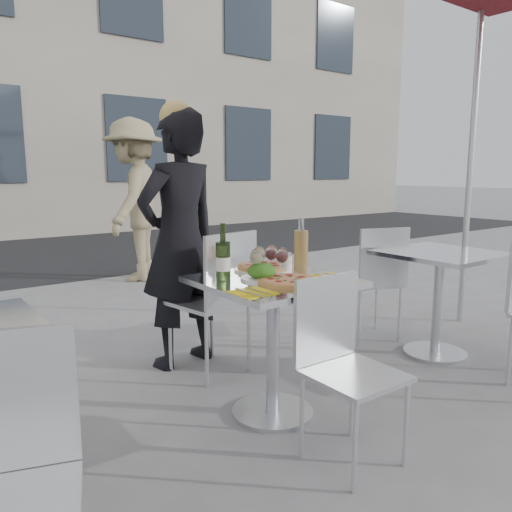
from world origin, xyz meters
TOP-DOWN VIEW (x-y plane):
  - ground at (0.00, 0.00)m, footprint 80.00×80.00m
  - street_asphalt at (0.00, 6.50)m, footprint 24.00×5.00m
  - main_table at (0.00, 0.00)m, footprint 0.72×0.72m
  - side_table_right at (1.50, 0.00)m, footprint 0.72×0.72m
  - chair_far at (0.06, 0.62)m, footprint 0.49×0.50m
  - chair_near at (0.00, -0.49)m, footprint 0.38×0.40m
  - side_chair_lnear at (-1.40, -0.58)m, footprint 0.50×0.51m
  - side_chair_rfar at (1.38, 0.46)m, footprint 0.52×0.53m
  - woman_diner at (-0.03, 0.95)m, footprint 0.68×0.50m
  - pedestrian_b at (0.84, 3.70)m, footprint 1.35×1.41m
  - pizza_near at (0.00, -0.12)m, footprint 0.31×0.31m
  - pizza_far at (0.09, 0.21)m, footprint 0.32×0.32m
  - salad_plate at (-0.06, 0.02)m, footprint 0.22×0.22m
  - wine_bottle at (-0.24, 0.11)m, footprint 0.07×0.07m
  - carafe at (0.30, 0.12)m, footprint 0.08×0.08m
  - sugar_shaker at (0.17, 0.10)m, footprint 0.06×0.06m
  - wineglass_white_a at (-0.07, 0.05)m, footprint 0.07×0.07m
  - wineglass_white_b at (-0.01, 0.12)m, footprint 0.07×0.07m
  - wineglass_red_a at (0.07, 0.02)m, footprint 0.07×0.07m
  - wineglass_red_b at (0.08, 0.12)m, footprint 0.07×0.07m
  - napkin_left at (-0.27, -0.18)m, footprint 0.18×0.20m
  - napkin_right at (0.27, -0.15)m, footprint 0.19×0.20m

SIDE VIEW (x-z plane):
  - ground at x=0.00m, z-range 0.00..0.00m
  - street_asphalt at x=0.00m, z-range 0.00..0.00m
  - chair_near at x=0.00m, z-range 0.08..0.91m
  - side_chair_lnear at x=-1.40m, z-range 0.08..0.95m
  - side_chair_rfar at x=1.38m, z-range 0.08..0.97m
  - main_table at x=0.00m, z-range 0.16..0.91m
  - side_table_right at x=1.50m, z-range 0.16..0.91m
  - chair_far at x=0.06m, z-range 0.09..1.02m
  - napkin_left at x=-0.27m, z-range 0.75..0.76m
  - napkin_right at x=0.27m, z-range 0.75..0.76m
  - pizza_near at x=0.00m, z-range 0.75..0.77m
  - pizza_far at x=0.09m, z-range 0.75..0.78m
  - salad_plate at x=-0.06m, z-range 0.74..0.83m
  - sugar_shaker at x=0.17m, z-range 0.75..0.86m
  - woman_diner at x=-0.03m, z-range 0.00..1.70m
  - wineglass_white_a at x=-0.07m, z-range 0.78..0.94m
  - wineglass_white_b at x=-0.01m, z-range 0.78..0.94m
  - wineglass_red_a at x=0.07m, z-range 0.78..0.94m
  - wineglass_red_b at x=0.08m, z-range 0.78..0.94m
  - wine_bottle at x=-0.24m, z-range 0.72..1.01m
  - carafe at x=0.30m, z-range 0.72..1.01m
  - pedestrian_b at x=0.84m, z-range 0.00..1.93m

